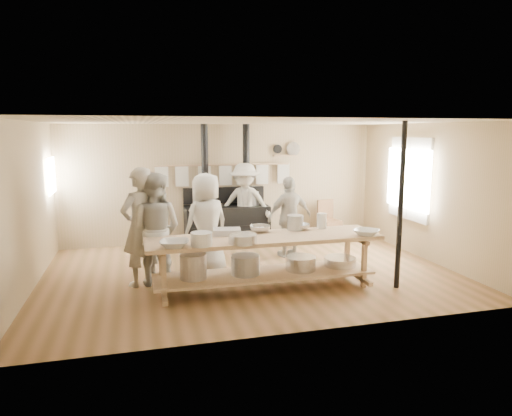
# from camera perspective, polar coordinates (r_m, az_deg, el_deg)

# --- Properties ---
(ground) EXTENTS (7.00, 7.00, 0.00)m
(ground) POSITION_cam_1_polar(r_m,az_deg,el_deg) (8.08, -0.72, -8.05)
(ground) COLOR brown
(ground) RESTS_ON ground
(room_shell) EXTENTS (7.00, 7.00, 7.00)m
(room_shell) POSITION_cam_1_polar(r_m,az_deg,el_deg) (7.74, -0.75, 3.48)
(room_shell) COLOR tan
(room_shell) RESTS_ON ground
(window_right) EXTENTS (0.09, 1.50, 1.65)m
(window_right) POSITION_cam_1_polar(r_m,az_deg,el_deg) (9.72, 18.66, 3.48)
(window_right) COLOR beige
(window_right) RESTS_ON ground
(left_opening) EXTENTS (0.00, 0.90, 0.90)m
(left_opening) POSITION_cam_1_polar(r_m,az_deg,el_deg) (9.64, -24.21, 3.70)
(left_opening) COLOR white
(left_opening) RESTS_ON ground
(stove) EXTENTS (1.90, 0.75, 2.60)m
(stove) POSITION_cam_1_polar(r_m,az_deg,el_deg) (9.95, -3.72, -1.60)
(stove) COLOR black
(stove) RESTS_ON ground
(towel_rail) EXTENTS (3.00, 0.04, 0.47)m
(towel_rail) POSITION_cam_1_polar(r_m,az_deg,el_deg) (10.08, -4.05, 4.49)
(towel_rail) COLOR #A2815C
(towel_rail) RESTS_ON ground
(back_wall_shelf) EXTENTS (0.63, 0.14, 0.32)m
(back_wall_shelf) POSITION_cam_1_polar(r_m,az_deg,el_deg) (10.46, 3.85, 7.12)
(back_wall_shelf) COLOR #A2815C
(back_wall_shelf) RESTS_ON ground
(prep_table) EXTENTS (3.60, 0.90, 0.85)m
(prep_table) POSITION_cam_1_polar(r_m,az_deg,el_deg) (7.09, 0.97, -6.17)
(prep_table) COLOR #A2815C
(prep_table) RESTS_ON ground
(support_post) EXTENTS (0.08, 0.08, 2.60)m
(support_post) POSITION_cam_1_polar(r_m,az_deg,el_deg) (7.35, 17.62, 0.17)
(support_post) COLOR black
(support_post) RESTS_ON ground
(cook_far_left) EXTENTS (0.83, 0.77, 1.90)m
(cook_far_left) POSITION_cam_1_polar(r_m,az_deg,el_deg) (7.45, -14.23, -2.31)
(cook_far_left) COLOR #A9A495
(cook_far_left) RESTS_ON ground
(cook_left) EXTENTS (1.10, 1.02, 1.81)m
(cook_left) POSITION_cam_1_polar(r_m,az_deg,el_deg) (7.44, -12.45, -2.59)
(cook_left) COLOR #A9A495
(cook_left) RESTS_ON ground
(cook_center) EXTENTS (1.01, 0.86, 1.75)m
(cook_center) POSITION_cam_1_polar(r_m,az_deg,el_deg) (7.89, -6.21, -1.96)
(cook_center) COLOR #A9A495
(cook_center) RESTS_ON ground
(cook_right) EXTENTS (0.98, 0.54, 1.58)m
(cook_right) POSITION_cam_1_polar(r_m,az_deg,el_deg) (8.93, 4.22, -1.12)
(cook_right) COLOR #A9A495
(cook_right) RESTS_ON ground
(cook_by_window) EXTENTS (1.31, 1.03, 1.78)m
(cook_by_window) POSITION_cam_1_polar(r_m,az_deg,el_deg) (9.80, -1.42, 0.43)
(cook_by_window) COLOR #A9A495
(cook_by_window) RESTS_ON ground
(chair) EXTENTS (0.49, 0.49, 0.90)m
(chair) POSITION_cam_1_polar(r_m,az_deg,el_deg) (10.56, 9.13, -2.47)
(chair) COLOR brown
(chair) RESTS_ON ground
(bowl_white_a) EXTENTS (0.49, 0.49, 0.10)m
(bowl_white_a) POSITION_cam_1_polar(r_m,az_deg,el_deg) (6.44, -10.16, -4.43)
(bowl_white_a) COLOR silver
(bowl_white_a) RESTS_ON prep_table
(bowl_steel_a) EXTENTS (0.44, 0.44, 0.10)m
(bowl_steel_a) POSITION_cam_1_polar(r_m,az_deg,el_deg) (7.32, 0.51, -2.60)
(bowl_steel_a) COLOR silver
(bowl_steel_a) RESTS_ON prep_table
(bowl_white_b) EXTENTS (0.54, 0.54, 0.09)m
(bowl_white_b) POSITION_cam_1_polar(r_m,az_deg,el_deg) (7.28, 13.62, -2.98)
(bowl_white_b) COLOR silver
(bowl_white_b) RESTS_ON prep_table
(bowl_steel_b) EXTENTS (0.40, 0.40, 0.09)m
(bowl_steel_b) POSITION_cam_1_polar(r_m,az_deg,el_deg) (7.53, 5.63, -2.35)
(bowl_steel_b) COLOR silver
(bowl_steel_b) RESTS_ON prep_table
(roasting_pan) EXTENTS (0.47, 0.35, 0.09)m
(roasting_pan) POSITION_cam_1_polar(r_m,az_deg,el_deg) (7.13, -3.66, -2.98)
(roasting_pan) COLOR #B2B2B7
(roasting_pan) RESTS_ON prep_table
(mixing_bowl_large) EXTENTS (0.51, 0.51, 0.13)m
(mixing_bowl_large) POSITION_cam_1_polar(r_m,az_deg,el_deg) (6.58, -1.69, -3.85)
(mixing_bowl_large) COLOR silver
(mixing_bowl_large) RESTS_ON prep_table
(bucket_galv) EXTENTS (0.34, 0.34, 0.24)m
(bucket_galv) POSITION_cam_1_polar(r_m,az_deg,el_deg) (7.48, 4.92, -1.82)
(bucket_galv) COLOR gray
(bucket_galv) RESTS_ON prep_table
(deep_bowl_enamel) EXTENTS (0.34, 0.34, 0.19)m
(deep_bowl_enamel) POSITION_cam_1_polar(r_m,az_deg,el_deg) (6.47, -6.84, -3.88)
(deep_bowl_enamel) COLOR silver
(deep_bowl_enamel) RESTS_ON prep_table
(pitcher) EXTENTS (0.21, 0.21, 0.25)m
(pitcher) POSITION_cam_1_polar(r_m,az_deg,el_deg) (7.64, 8.22, -1.61)
(pitcher) COLOR silver
(pitcher) RESTS_ON prep_table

